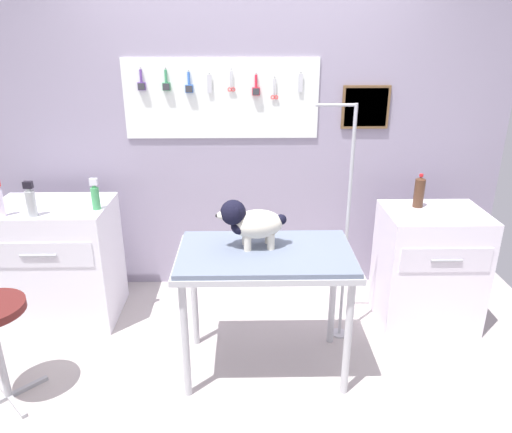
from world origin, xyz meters
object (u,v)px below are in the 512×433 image
object	(u,v)px
dog	(250,222)
soda_bottle	(419,192)
grooming_arm	(344,237)
grooming_table	(265,264)
counter_left	(58,262)
cabinet_right	(427,267)

from	to	relation	value
dog	soda_bottle	size ratio (longest dim) A/B	1.72
grooming_arm	dog	xyz separation A→B (m)	(-0.62, -0.27, 0.22)
grooming_table	soda_bottle	world-z (taller)	soda_bottle
grooming_table	dog	xyz separation A→B (m)	(-0.09, 0.05, 0.24)
grooming_table	counter_left	distance (m)	1.62
cabinet_right	counter_left	bearing A→B (deg)	177.74
counter_left	soda_bottle	size ratio (longest dim) A/B	3.67
dog	soda_bottle	world-z (taller)	dog
grooming_arm	counter_left	distance (m)	2.05
counter_left	soda_bottle	xyz separation A→B (m)	(2.56, -0.01, 0.52)
grooming_arm	soda_bottle	world-z (taller)	grooming_arm
counter_left	cabinet_right	world-z (taller)	counter_left
counter_left	cabinet_right	bearing A→B (deg)	-2.26
dog	counter_left	xyz separation A→B (m)	(-1.39, 0.57, -0.53)
grooming_table	dog	world-z (taller)	dog
counter_left	cabinet_right	xyz separation A→B (m)	(2.66, -0.10, -0.01)
grooming_table	soda_bottle	size ratio (longest dim) A/B	4.35
grooming_arm	cabinet_right	world-z (taller)	grooming_arm
dog	counter_left	world-z (taller)	dog
grooming_table	counter_left	xyz separation A→B (m)	(-1.47, 0.62, -0.29)
grooming_arm	cabinet_right	xyz separation A→B (m)	(0.66, 0.19, -0.32)
grooming_arm	counter_left	bearing A→B (deg)	171.61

